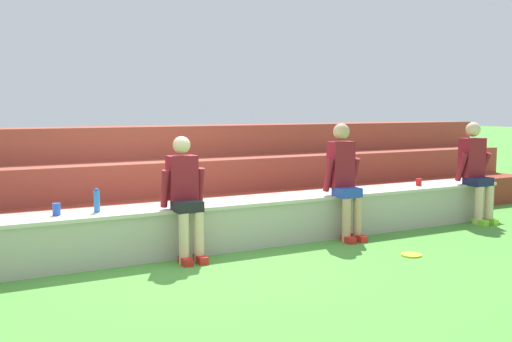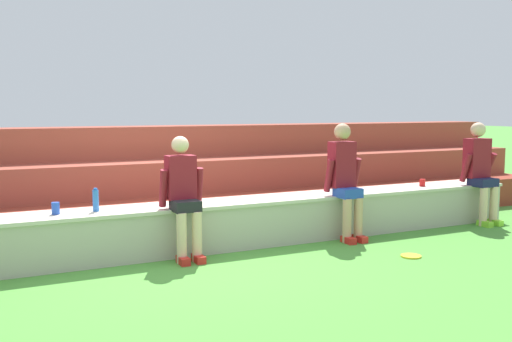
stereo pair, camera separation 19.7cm
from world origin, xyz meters
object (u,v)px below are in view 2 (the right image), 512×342
object	(u,v)px
person_left_of_center	(183,194)
plastic_cup_right_end	(422,183)
person_center	(345,177)
person_right_of_center	(480,169)
frisbee	(411,256)
plastic_cup_left_end	(56,208)
water_bottle_near_left	(96,200)

from	to	relation	value
person_left_of_center	plastic_cup_right_end	bearing A→B (deg)	4.37
person_center	person_left_of_center	bearing A→B (deg)	-179.57
person_right_of_center	frisbee	world-z (taller)	person_right_of_center
person_right_of_center	plastic_cup_left_end	bearing A→B (deg)	177.07
water_bottle_near_left	plastic_cup_right_end	size ratio (longest dim) A/B	2.50
plastic_cup_right_end	frisbee	bearing A→B (deg)	-135.25
plastic_cup_right_end	frisbee	size ratio (longest dim) A/B	0.44
person_left_of_center	person_center	bearing A→B (deg)	0.43
water_bottle_near_left	plastic_cup_right_end	xyz separation A→B (m)	(4.58, -0.01, -0.07)
person_center	plastic_cup_left_end	distance (m)	3.49
plastic_cup_left_end	person_left_of_center	bearing A→B (deg)	-12.88
person_right_of_center	plastic_cup_left_end	distance (m)	5.83
person_center	person_right_of_center	distance (m)	2.34
person_center	water_bottle_near_left	bearing A→B (deg)	174.84
person_left_of_center	person_right_of_center	world-z (taller)	person_right_of_center
water_bottle_near_left	person_left_of_center	bearing A→B (deg)	-18.02
person_left_of_center	person_center	distance (m)	2.16
person_left_of_center	person_right_of_center	distance (m)	4.51
person_left_of_center	plastic_cup_right_end	world-z (taller)	person_left_of_center
person_center	person_right_of_center	size ratio (longest dim) A/B	1.01
water_bottle_near_left	person_center	bearing A→B (deg)	-5.16
plastic_cup_left_end	plastic_cup_right_end	size ratio (longest dim) A/B	1.26
person_left_of_center	water_bottle_near_left	bearing A→B (deg)	161.98
plastic_cup_left_end	plastic_cup_right_end	xyz separation A→B (m)	(4.99, -0.02, -0.01)
water_bottle_near_left	plastic_cup_left_end	bearing A→B (deg)	178.88
person_left_of_center	plastic_cup_left_end	world-z (taller)	person_left_of_center
plastic_cup_left_end	frisbee	distance (m)	3.94
water_bottle_near_left	plastic_cup_right_end	world-z (taller)	water_bottle_near_left
person_center	person_right_of_center	bearing A→B (deg)	-0.33
person_left_of_center	frisbee	world-z (taller)	person_left_of_center
water_bottle_near_left	frisbee	bearing A→B (deg)	-22.69
person_center	plastic_cup_right_end	bearing A→B (deg)	9.90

